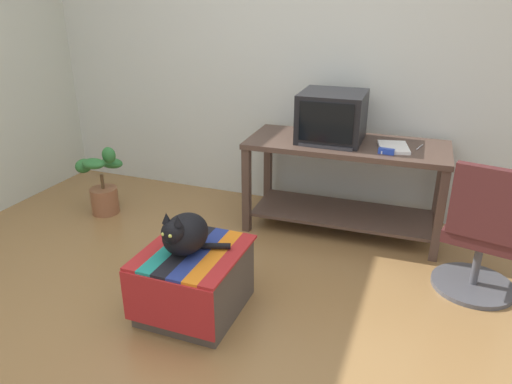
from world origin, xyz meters
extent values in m
plane|color=olive|center=(0.00, 0.00, 0.00)|extent=(14.00, 14.00, 0.00)
cube|color=silver|center=(0.00, 2.05, 1.30)|extent=(8.00, 0.10, 2.60)
cube|color=#4C382D|center=(-0.19, 1.30, 0.35)|extent=(0.06, 0.06, 0.69)
cube|color=#4C382D|center=(1.24, 1.35, 0.35)|extent=(0.06, 0.06, 0.69)
cube|color=#4C382D|center=(1.23, 1.90, 0.35)|extent=(0.06, 0.06, 0.69)
cube|color=#4C382D|center=(-0.20, 1.85, 0.35)|extent=(0.06, 0.06, 0.69)
cube|color=#4C382D|center=(0.52, 1.60, 0.14)|extent=(1.41, 0.58, 0.02)
cube|color=#4C382D|center=(0.52, 1.60, 0.71)|extent=(1.53, 0.68, 0.04)
cube|color=black|center=(0.39, 1.63, 0.74)|extent=(0.34, 0.34, 0.02)
cube|color=black|center=(0.39, 1.63, 0.92)|extent=(0.49, 0.49, 0.37)
cube|color=black|center=(0.40, 1.39, 0.93)|extent=(0.39, 0.02, 0.29)
cube|color=#333338|center=(0.40, 1.45, 0.74)|extent=(0.40, 0.15, 0.02)
cube|color=white|center=(0.87, 1.56, 0.74)|extent=(0.26, 0.32, 0.02)
cube|color=#4C4238|center=(-0.08, 0.22, 0.20)|extent=(0.53, 0.58, 0.39)
cube|color=#AD2323|center=(-0.08, -0.10, 0.23)|extent=(0.56, 0.01, 0.31)
cube|color=#AD2323|center=(-0.32, 0.22, 0.40)|extent=(0.09, 0.62, 0.02)
cube|color=#1E897A|center=(-0.22, 0.22, 0.40)|extent=(0.09, 0.62, 0.02)
cube|color=black|center=(-0.13, 0.22, 0.40)|extent=(0.09, 0.62, 0.02)
cube|color=navy|center=(-0.04, 0.22, 0.40)|extent=(0.09, 0.62, 0.02)
cube|color=orange|center=(0.06, 0.22, 0.40)|extent=(0.09, 0.62, 0.02)
cube|color=#AD2323|center=(0.15, 0.22, 0.40)|extent=(0.09, 0.62, 0.02)
ellipsoid|color=black|center=(-0.11, 0.19, 0.52)|extent=(0.27, 0.32, 0.23)
sphere|color=black|center=(-0.12, 0.08, 0.59)|extent=(0.13, 0.13, 0.13)
cylinder|color=black|center=(0.00, 0.27, 0.43)|extent=(0.24, 0.12, 0.04)
cone|color=black|center=(-0.16, 0.08, 0.67)|extent=(0.05, 0.05, 0.06)
cone|color=black|center=(-0.09, 0.08, 0.67)|extent=(0.05, 0.05, 0.06)
sphere|color=#C6D151|center=(-0.15, 0.02, 0.60)|extent=(0.02, 0.02, 0.02)
sphere|color=#C6D151|center=(-0.10, 0.02, 0.60)|extent=(0.02, 0.02, 0.02)
cylinder|color=brown|center=(-1.46, 1.17, 0.11)|extent=(0.23, 0.23, 0.23)
cylinder|color=brown|center=(-1.46, 1.17, 0.29)|extent=(0.03, 0.03, 0.13)
ellipsoid|color=#2D7033|center=(-1.37, 1.19, 0.53)|extent=(0.12, 0.09, 0.14)
ellipsoid|color=#2D7033|center=(-1.45, 1.30, 0.42)|extent=(0.21, 0.13, 0.09)
ellipsoid|color=#2D7033|center=(-1.61, 1.14, 0.42)|extent=(0.13, 0.16, 0.12)
ellipsoid|color=#2D7033|center=(-1.45, 1.08, 0.48)|extent=(0.20, 0.15, 0.08)
cylinder|color=#4C4C51|center=(1.50, 1.08, 0.01)|extent=(0.52, 0.52, 0.03)
cylinder|color=#4C4C51|center=(1.50, 1.08, 0.20)|extent=(0.05, 0.05, 0.34)
cube|color=#471E1E|center=(1.50, 1.08, 0.41)|extent=(0.50, 0.50, 0.08)
cube|color=#471E1E|center=(1.46, 0.89, 0.67)|extent=(0.38, 0.14, 0.44)
cube|color=#2342B7|center=(0.83, 1.42, 0.75)|extent=(0.11, 0.05, 0.04)
cylinder|color=#B7B7BC|center=(1.04, 1.66, 0.74)|extent=(0.04, 0.14, 0.01)
camera|label=1|loc=(1.12, -1.91, 1.79)|focal=33.60mm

